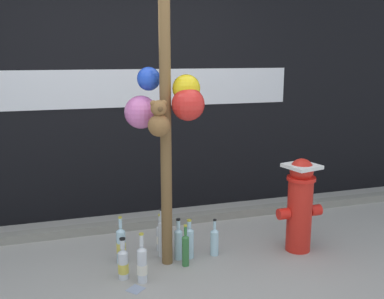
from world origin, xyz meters
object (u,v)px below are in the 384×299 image
Objects in this scene: fire_hydrant at (300,203)px; bottle_8 at (215,241)px; memorial_post at (165,75)px; bottle_2 at (186,249)px; bottle_7 at (142,264)px; bottle_5 at (121,245)px; bottle_4 at (189,241)px; bottle_1 at (162,236)px; bottle_6 at (160,237)px; bottle_3 at (123,263)px; bottle_0 at (178,242)px.

fire_hydrant reaches higher than bottle_8.
memorial_post is 1.58m from fire_hydrant.
bottle_2 is 0.31m from bottle_8.
bottle_5 is at bearing 105.80° from bottle_7.
bottle_5 is at bearing 172.48° from bottle_4.
bottle_1 reaches higher than bottle_8.
bottle_8 is (0.41, 0.01, -1.39)m from memorial_post.
fire_hydrant is at bearing 6.22° from bottle_7.
memorial_post reaches higher than bottle_6.
bottle_3 is at bearing 143.59° from bottle_7.
bottle_1 is 0.35m from bottle_5.
bottle_5 is 0.38m from bottle_7.
bottle_8 is (0.29, 0.12, -0.02)m from bottle_2.
bottle_0 is (-1.04, 0.13, -0.28)m from fire_hydrant.
bottle_3 is (-1.53, -0.06, -0.31)m from fire_hydrant.
bottle_3 is 0.82m from bottle_8.
bottle_1 is 0.23m from bottle_4.
bottle_4 is (0.20, 0.02, -1.37)m from memorial_post.
memorial_post is 1.45m from bottle_8.
fire_hydrant is 0.80m from bottle_8.
memorial_post is at bearing -178.87° from bottle_8.
bottle_5 is (-0.46, 0.07, 0.01)m from bottle_0.
bottle_6 is (-0.10, 0.21, -0.02)m from bottle_0.
bottle_5 is at bearing 172.08° from fire_hydrant.
bottle_3 is (-0.38, -0.17, -1.39)m from memorial_post.
bottle_8 is (0.80, 0.18, 0.00)m from bottle_3.
fire_hydrant reaches higher than bottle_0.
fire_hydrant is 2.10× the size of bottle_7.
bottle_4 is (0.07, 0.13, 0.00)m from bottle_2.
bottle_4 is 0.56m from bottle_5.
bottle_7 reaches higher than bottle_8.
bottle_4 reaches higher than bottle_3.
fire_hydrant is (1.14, -0.11, -1.09)m from memorial_post.
fire_hydrant is 2.31× the size of bottle_0.
bottle_2 is at bearing -40.63° from memorial_post.
bottle_3 is at bearing -142.14° from bottle_1.
bottle_7 is at bearing -173.78° from fire_hydrant.
bottle_4 is 1.05× the size of bottle_8.
memorial_post reaches higher than bottle_5.
bottle_6 reaches higher than bottle_8.
memorial_post is 8.18× the size of bottle_2.
bottle_3 reaches higher than bottle_8.
bottle_0 is 1.07× the size of bottle_6.
bottle_2 is (0.14, -0.23, -0.03)m from bottle_1.
bottle_1 is 1.21× the size of bottle_2.
bottle_1 is 1.32× the size of bottle_8.
bottle_4 is 0.29m from bottle_6.
memorial_post is 3.49× the size of fire_hydrant.
bottle_5 is 0.78m from bottle_8.
memorial_post is 1.39m from bottle_4.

